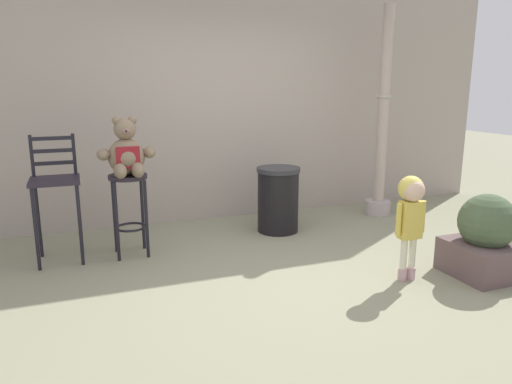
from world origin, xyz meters
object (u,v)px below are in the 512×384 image
trash_bin (278,199)px  lamppost (382,137)px  child_walking (411,205)px  bar_chair_empty (56,188)px  planter_with_shrub (486,239)px  bar_stool_with_teddy (129,199)px  teddy_bear (127,154)px

trash_bin → lamppost: lamppost is taller
trash_bin → child_walking: bearing=-73.9°
child_walking → bar_chair_empty: (-2.81, 1.57, 0.05)m
child_walking → planter_with_shrub: bearing=115.3°
child_walking → lamppost: bearing=-170.6°
child_walking → bar_stool_with_teddy: bearing=-86.6°
bar_stool_with_teddy → planter_with_shrub: 3.30m
teddy_bear → lamppost: (3.18, 0.45, 0.00)m
planter_with_shrub → trash_bin: bearing=122.9°
trash_bin → bar_stool_with_teddy: bearing=-173.1°
bar_stool_with_teddy → trash_bin: bearing=6.9°
teddy_bear → planter_with_shrub: 3.35m
child_walking → bar_chair_empty: bearing=-81.4°
child_walking → trash_bin: (-0.49, 1.68, -0.29)m
trash_bin → bar_chair_empty: (-2.32, -0.11, 0.34)m
teddy_bear → planter_with_shrub: size_ratio=0.76×
lamppost → planter_with_shrub: (-0.33, -2.05, -0.68)m
child_walking → bar_chair_empty: size_ratio=0.76×
teddy_bear → lamppost: size_ratio=0.22×
trash_bin → teddy_bear: bearing=-172.2°
planter_with_shrub → bar_chair_empty: bearing=153.8°
lamppost → planter_with_shrub: size_ratio=3.54×
child_walking → planter_with_shrub: 0.79m
teddy_bear → trash_bin: 1.80m
teddy_bear → bar_chair_empty: 0.73m
trash_bin → lamppost: size_ratio=0.29×
teddy_bear → bar_chair_empty: teddy_bear is taller
teddy_bear → planter_with_shrub: teddy_bear is taller
bar_stool_with_teddy → lamppost: size_ratio=0.31×
teddy_bear → lamppost: bearing=8.0°
trash_bin → planter_with_shrub: 2.19m
bar_stool_with_teddy → teddy_bear: 0.44m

